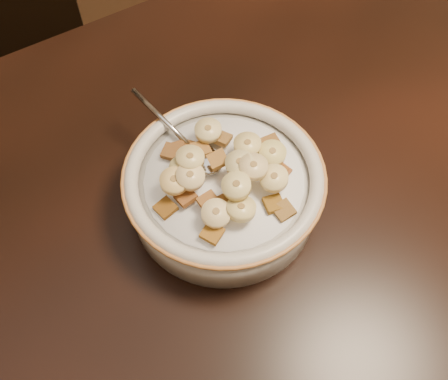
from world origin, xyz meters
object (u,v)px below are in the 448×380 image
chair (32,123)px  spoon (203,159)px  table (245,249)px  cereal_bowl (224,192)px

chair → spoon: size_ratio=17.74×
table → chair: (-0.13, 0.59, -0.27)m
chair → cereal_bowl: size_ratio=4.26×
chair → spoon: bearing=-59.7°
table → spoon: size_ratio=26.82×
spoon → cereal_bowl: bearing=90.0°
cereal_bowl → spoon: bearing=100.7°
cereal_bowl → spoon: (-0.01, 0.03, 0.03)m
cereal_bowl → chair: bearing=104.1°
table → spoon: bearing=90.0°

